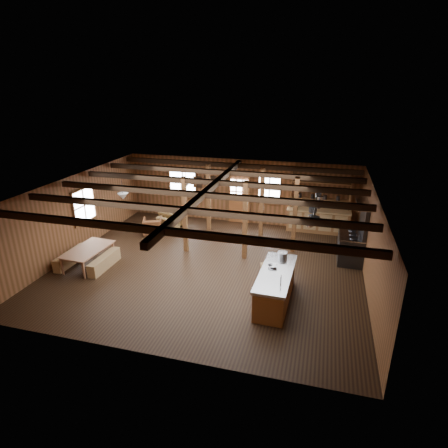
# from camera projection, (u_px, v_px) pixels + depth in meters

# --- Properties ---
(room) EXTENTS (10.04, 9.04, 2.84)m
(room) POSITION_uv_depth(u_px,v_px,m) (209.00, 228.00, 12.15)
(room) COLOR black
(room) RESTS_ON ground
(ceiling_joists) EXTENTS (9.80, 8.82, 0.18)m
(ceiling_joists) POSITION_uv_depth(u_px,v_px,m) (210.00, 189.00, 11.85)
(ceiling_joists) COLOR black
(ceiling_joists) RESTS_ON ceiling
(timber_posts) EXTENTS (3.95, 2.35, 2.80)m
(timber_posts) POSITION_uv_depth(u_px,v_px,m) (239.00, 210.00, 13.90)
(timber_posts) COLOR #482314
(timber_posts) RESTS_ON floor
(back_door) EXTENTS (1.02, 0.08, 2.15)m
(back_door) POSITION_uv_depth(u_px,v_px,m) (239.00, 203.00, 16.35)
(back_door) COLOR brown
(back_door) RESTS_ON floor
(window_back_left) EXTENTS (1.32, 0.06, 1.32)m
(window_back_left) POSITION_uv_depth(u_px,v_px,m) (183.00, 183.00, 16.73)
(window_back_left) COLOR white
(window_back_left) RESTS_ON wall_back
(window_back_right) EXTENTS (1.02, 0.06, 1.32)m
(window_back_right) POSITION_uv_depth(u_px,v_px,m) (269.00, 189.00, 15.78)
(window_back_right) COLOR white
(window_back_right) RESTS_ON wall_back
(window_left) EXTENTS (0.14, 1.24, 1.32)m
(window_left) POSITION_uv_depth(u_px,v_px,m) (84.00, 205.00, 13.74)
(window_left) COLOR white
(window_left) RESTS_ON wall_back
(notice_boards) EXTENTS (1.08, 0.03, 0.90)m
(notice_boards) POSITION_uv_depth(u_px,v_px,m) (206.00, 184.00, 16.44)
(notice_boards) COLOR silver
(notice_boards) RESTS_ON wall_back
(back_counter) EXTENTS (2.55, 0.60, 2.45)m
(back_counter) POSITION_uv_depth(u_px,v_px,m) (318.00, 218.00, 15.39)
(back_counter) COLOR brown
(back_counter) RESTS_ON floor
(pendant_lamps) EXTENTS (1.86, 2.36, 0.66)m
(pendant_lamps) POSITION_uv_depth(u_px,v_px,m) (156.00, 190.00, 13.30)
(pendant_lamps) COLOR #2B2B2E
(pendant_lamps) RESTS_ON ceiling
(pot_rack) EXTENTS (0.41, 3.00, 0.46)m
(pot_rack) POSITION_uv_depth(u_px,v_px,m) (315.00, 208.00, 11.29)
(pot_rack) COLOR #2B2B2E
(pot_rack) RESTS_ON ceiling
(kitchen_island) EXTENTS (0.95, 2.53, 1.20)m
(kitchen_island) POSITION_uv_depth(u_px,v_px,m) (275.00, 287.00, 10.50)
(kitchen_island) COLOR brown
(kitchen_island) RESTS_ON floor
(step_stool) EXTENTS (0.48, 0.41, 0.36)m
(step_stool) POSITION_uv_depth(u_px,v_px,m) (266.00, 269.00, 12.11)
(step_stool) COLOR #956C43
(step_stool) RESTS_ON floor
(commercial_range) EXTENTS (0.87, 1.70, 2.10)m
(commercial_range) POSITION_uv_depth(u_px,v_px,m) (353.00, 241.00, 12.98)
(commercial_range) COLOR #2B2B2E
(commercial_range) RESTS_ON floor
(dining_table) EXTENTS (1.10, 1.85, 0.63)m
(dining_table) POSITION_uv_depth(u_px,v_px,m) (90.00, 257.00, 12.60)
(dining_table) COLOR #996445
(dining_table) RESTS_ON floor
(bench_wall) EXTENTS (0.29, 1.55, 0.43)m
(bench_wall) POSITION_uv_depth(u_px,v_px,m) (71.00, 258.00, 12.82)
(bench_wall) COLOR #956C43
(bench_wall) RESTS_ON floor
(bench_aisle) EXTENTS (0.29, 1.57, 0.43)m
(bench_aisle) POSITION_uv_depth(u_px,v_px,m) (105.00, 262.00, 12.50)
(bench_aisle) COLOR #956C43
(bench_aisle) RESTS_ON floor
(armchair_a) EXTENTS (0.95, 0.96, 0.69)m
(armchair_a) POSITION_uv_depth(u_px,v_px,m) (153.00, 226.00, 15.24)
(armchair_a) COLOR brown
(armchair_a) RESTS_ON floor
(armchair_b) EXTENTS (0.97, 0.99, 0.75)m
(armchair_b) POSITION_uv_depth(u_px,v_px,m) (172.00, 219.00, 15.99)
(armchair_b) COLOR brown
(armchair_b) RESTS_ON floor
(armchair_c) EXTENTS (0.90, 0.91, 0.65)m
(armchair_c) POSITION_uv_depth(u_px,v_px,m) (168.00, 223.00, 15.62)
(armchair_c) COLOR olive
(armchair_c) RESTS_ON floor
(counter_pot) EXTENTS (0.29, 0.29, 0.18)m
(counter_pot) POSITION_uv_depth(u_px,v_px,m) (282.00, 255.00, 11.14)
(counter_pot) COLOR #B6B8BD
(counter_pot) RESTS_ON kitchen_island
(bowl) EXTENTS (0.34, 0.34, 0.06)m
(bowl) POSITION_uv_depth(u_px,v_px,m) (273.00, 266.00, 10.59)
(bowl) COLOR silver
(bowl) RESTS_ON kitchen_island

